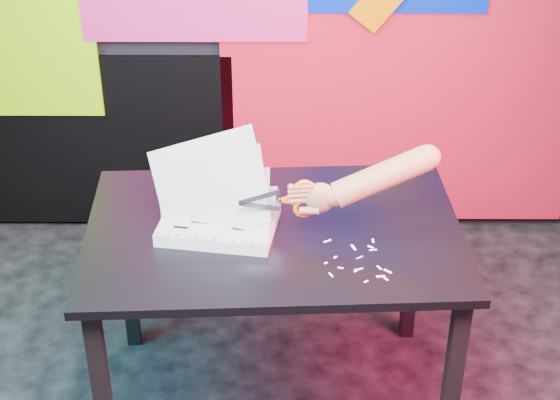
{
  "coord_description": "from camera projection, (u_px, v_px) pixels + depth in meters",
  "views": [
    {
      "loc": [
        0.13,
        -2.01,
        2.27
      ],
      "look_at": [
        0.12,
        0.29,
        0.87
      ],
      "focal_mm": 55.0,
      "sensor_mm": 36.0,
      "label": 1
    }
  ],
  "objects": [
    {
      "name": "hand_forearm",
      "position": [
        371.0,
        180.0,
        2.66
      ],
      "size": [
        0.46,
        0.12,
        0.21
      ],
      "rotation": [
        0.0,
        0.0,
        0.13
      ],
      "color": "#985A41",
      "rests_on": "work_table"
    },
    {
      "name": "printout_stack",
      "position": [
        218.0,
        220.0,
        2.75
      ],
      "size": [
        0.43,
        0.32,
        0.34
      ],
      "rotation": [
        0.0,
        0.0,
        -0.15
      ],
      "color": "white",
      "rests_on": "work_table"
    },
    {
      "name": "room",
      "position": [
        234.0,
        98.0,
        2.19
      ],
      "size": [
        3.01,
        3.01,
        2.71
      ],
      "color": "black",
      "rests_on": "ground"
    },
    {
      "name": "work_table",
      "position": [
        274.0,
        251.0,
        2.81
      ],
      "size": [
        1.25,
        0.87,
        0.75
      ],
      "rotation": [
        0.0,
        0.0,
        0.05
      ],
      "color": "black",
      "rests_on": "ground"
    },
    {
      "name": "scissors",
      "position": [
        299.0,
        199.0,
        2.66
      ],
      "size": [
        0.24,
        0.04,
        0.14
      ],
      "rotation": [
        0.0,
        0.0,
        0.13
      ],
      "color": "silver",
      "rests_on": "printout_stack"
    },
    {
      "name": "backdrop",
      "position": [
        269.0,
        39.0,
        3.65
      ],
      "size": [
        2.88,
        0.05,
        2.08
      ],
      "color": "red",
      "rests_on": "ground"
    },
    {
      "name": "paper_clippings",
      "position": [
        362.0,
        261.0,
        2.61
      ],
      "size": [
        0.2,
        0.23,
        0.0
      ],
      "color": "white",
      "rests_on": "work_table"
    }
  ]
}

